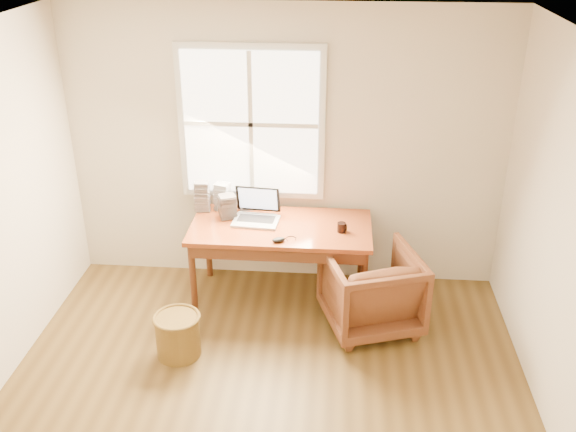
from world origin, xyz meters
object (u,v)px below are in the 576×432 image
at_px(armchair, 371,290).
at_px(wicker_stool, 178,336).
at_px(cd_stack_a, 223,197).
at_px(laptop, 256,207).
at_px(desk, 281,227).
at_px(coffee_mug, 342,227).

distance_m(armchair, wicker_stool, 1.66).
relative_size(armchair, wicker_stool, 2.19).
bearing_deg(cd_stack_a, laptop, -36.21).
bearing_deg(desk, coffee_mug, -8.07).
bearing_deg(laptop, desk, -5.66).
bearing_deg(laptop, wicker_stool, -114.08).
relative_size(wicker_stool, coffee_mug, 4.19).
distance_m(desk, wicker_stool, 1.30).
bearing_deg(desk, armchair, -24.36).
relative_size(wicker_stool, cd_stack_a, 1.38).
distance_m(desk, laptop, 0.29).
bearing_deg(coffee_mug, cd_stack_a, 178.37).
relative_size(coffee_mug, cd_stack_a, 0.33).
height_order(desk, armchair, desk).
height_order(wicker_stool, cd_stack_a, cd_stack_a).
height_order(wicker_stool, coffee_mug, coffee_mug).
xyz_separation_m(wicker_stool, coffee_mug, (1.29, 0.83, 0.61)).
bearing_deg(cd_stack_a, wicker_stool, -98.82).
relative_size(armchair, cd_stack_a, 3.01).
bearing_deg(cd_stack_a, coffee_mug, -18.38).
height_order(armchair, laptop, laptop).
bearing_deg(desk, wicker_stool, -129.69).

